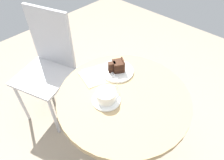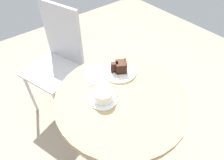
{
  "view_description": "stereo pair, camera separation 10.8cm",
  "coord_description": "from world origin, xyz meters",
  "views": [
    {
      "loc": [
        -0.55,
        -0.43,
        1.5
      ],
      "look_at": [
        0.01,
        0.1,
        0.74
      ],
      "focal_mm": 32.0,
      "sensor_mm": 36.0,
      "label": 1
    },
    {
      "loc": [
        -0.47,
        -0.5,
        1.5
      ],
      "look_at": [
        0.01,
        0.1,
        0.74
      ],
      "focal_mm": 32.0,
      "sensor_mm": 36.0,
      "label": 2
    }
  ],
  "objects": [
    {
      "name": "ground_plane",
      "position": [
        0.0,
        0.0,
        -0.01
      ],
      "size": [
        4.4,
        4.4,
        0.01
      ],
      "primitive_type": "cube",
      "color": "gray",
      "rests_on": "ground"
    },
    {
      "name": "coffee_cup",
      "position": [
        -0.09,
        0.04,
        0.74
      ],
      "size": [
        0.14,
        0.1,
        0.06
      ],
      "color": "white",
      "rests_on": "saucer"
    },
    {
      "name": "cafe_table",
      "position": [
        0.0,
        0.0,
        0.58
      ],
      "size": [
        0.71,
        0.71,
        0.7
      ],
      "color": "tan",
      "rests_on": "ground"
    },
    {
      "name": "cake_plate",
      "position": [
        0.12,
        0.15,
        0.71
      ],
      "size": [
        0.2,
        0.2,
        0.01
      ],
      "color": "white",
      "rests_on": "cafe_table"
    },
    {
      "name": "teaspoon",
      "position": [
        -0.05,
        0.08,
        0.71
      ],
      "size": [
        0.1,
        0.04,
        0.0
      ],
      "rotation": [
        0.0,
        0.0,
        5.98
      ],
      "color": "silver",
      "rests_on": "saucer"
    },
    {
      "name": "saucer",
      "position": [
        -0.09,
        0.04,
        0.7
      ],
      "size": [
        0.15,
        0.15,
        0.01
      ],
      "color": "white",
      "rests_on": "cafe_table"
    },
    {
      "name": "fork",
      "position": [
        0.08,
        0.19,
        0.71
      ],
      "size": [
        0.03,
        0.13,
        0.0
      ],
      "rotation": [
        0.0,
        0.0,
        1.46
      ],
      "color": "silver",
      "rests_on": "cake_plate"
    },
    {
      "name": "napkin",
      "position": [
        0.01,
        0.22,
        0.7
      ],
      "size": [
        0.22,
        0.22,
        0.0
      ],
      "rotation": [
        0.0,
        0.0,
        2.72
      ],
      "color": "beige",
      "rests_on": "cafe_table"
    },
    {
      "name": "cafe_chair",
      "position": [
        -0.01,
        0.74,
        0.54
      ],
      "size": [
        0.48,
        0.48,
        0.92
      ],
      "rotation": [
        0.0,
        0.0,
        5.03
      ],
      "color": "#BCBCC1",
      "rests_on": "ground"
    },
    {
      "name": "cake_slice",
      "position": [
        0.12,
        0.15,
        0.74
      ],
      "size": [
        0.1,
        0.09,
        0.07
      ],
      "rotation": [
        0.0,
        0.0,
        2.57
      ],
      "color": "black",
      "rests_on": "cake_plate"
    }
  ]
}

